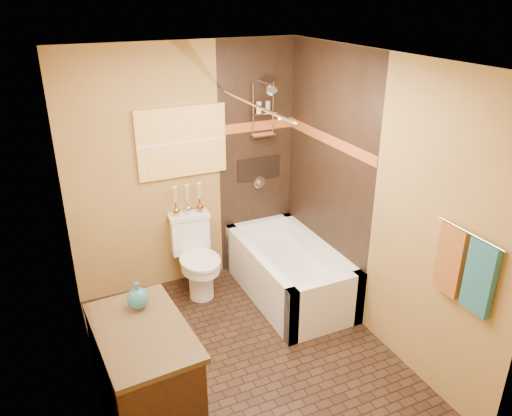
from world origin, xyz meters
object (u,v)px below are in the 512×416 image
bathtub (289,275)px  toilet (196,256)px  vanity (146,379)px  sunset_painting (182,142)px

bathtub → toilet: size_ratio=1.85×
bathtub → vanity: vanity is taller
sunset_painting → toilet: (-0.00, -0.27, -1.14)m
sunset_painting → vanity: (-0.89, -1.81, -1.12)m
bathtub → vanity: (-1.72, -1.09, 0.21)m
sunset_painting → vanity: 2.31m
toilet → vanity: size_ratio=0.82×
sunset_painting → bathtub: size_ratio=0.60×
sunset_painting → vanity: size_ratio=0.90×
sunset_painting → bathtub: bearing=-40.9°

